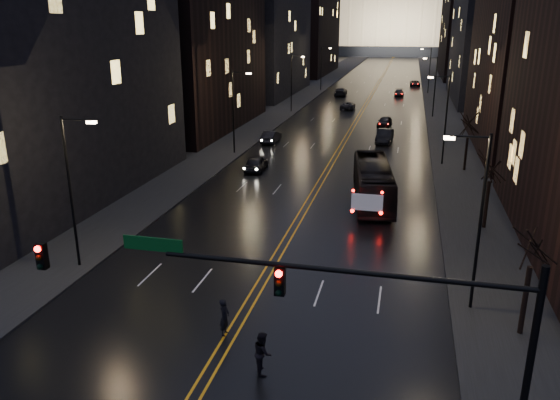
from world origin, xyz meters
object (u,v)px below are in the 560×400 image
Objects in this scene: traffic_signal at (352,303)px; bus at (373,182)px; oncoming_car_a at (256,163)px; receding_car_a at (385,136)px; oncoming_car_b at (271,137)px; pedestrian_b at (263,352)px; pedestrian_a at (224,317)px.

bus is at bearing 92.10° from traffic_signal.
oncoming_car_a is at bearing 110.57° from traffic_signal.
receding_car_a is at bearing -128.42° from oncoming_car_a.
oncoming_car_a is 19.62m from receding_car_a.
bus is 2.35× the size of receding_car_a.
oncoming_car_b is at bearing -84.66° from oncoming_car_a.
oncoming_car_b is at bearing -8.77° from pedestrian_b.
traffic_signal is 9.58× the size of pedestrian_a.
receding_car_a is 44.91m from pedestrian_a.
pedestrian_b is (-3.76, 2.66, -4.18)m from traffic_signal.
pedestrian_a is at bearing 100.41° from oncoming_car_a.
bus is 2.63× the size of oncoming_car_a.
oncoming_car_a is at bearing -122.55° from receding_car_a.
oncoming_car_a is 0.99× the size of oncoming_car_b.
bus reaches higher than oncoming_car_b.
oncoming_car_a is 29.50m from pedestrian_a.
bus reaches higher than pedestrian_b.
traffic_signal reaches higher than pedestrian_b.
bus is 13.72m from oncoming_car_a.
bus reaches higher than receding_car_a.
pedestrian_a reaches higher than oncoming_car_a.
pedestrian_b reaches higher than oncoming_car_a.
oncoming_car_a is 32.37m from pedestrian_b.
pedestrian_a is (-5.22, -21.66, -0.70)m from bus.
traffic_signal is 9.34× the size of pedestrian_b.
pedestrian_a reaches higher than receding_car_a.
pedestrian_b is at bearing 104.61° from oncoming_car_b.
pedestrian_b is (2.44, -2.34, 0.02)m from pedestrian_a.
pedestrian_a is (8.21, -41.66, 0.17)m from oncoming_car_b.
oncoming_car_b is (-13.43, 20.00, -0.88)m from bus.
pedestrian_a is (-6.19, 5.00, -4.20)m from traffic_signal.
receding_car_a is 47.04m from pedestrian_b.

